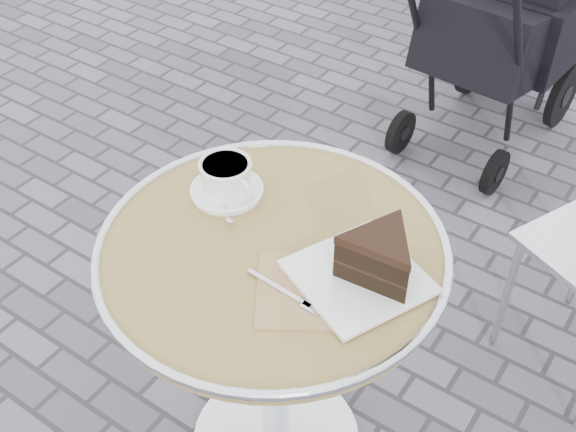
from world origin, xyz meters
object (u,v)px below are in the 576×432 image
Objects in this scene: cafe_table at (273,301)px; cappuccino_set at (227,180)px; baby_stroller at (507,30)px; cake_plate_set at (373,262)px.

cappuccino_set is at bearing 155.40° from cafe_table.
cappuccino_set is at bearing -87.51° from baby_stroller.
cake_plate_set is at bearing 5.86° from cappuccino_set.
baby_stroller is at bearing 94.08° from cafe_table.
cafe_table is 0.31m from cake_plate_set.
cappuccino_set is at bearing -163.74° from cake_plate_set.
cappuccino_set is 1.64m from baby_stroller.
cappuccino_set is (-0.18, 0.08, 0.20)m from cafe_table.
baby_stroller reaches higher than cappuccino_set.
baby_stroller is (-0.12, 1.69, -0.11)m from cafe_table.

